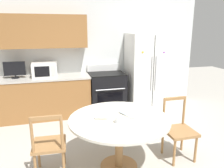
{
  "coord_description": "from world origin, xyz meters",
  "views": [
    {
      "loc": [
        -0.89,
        -2.45,
        1.9
      ],
      "look_at": [
        0.07,
        1.15,
        0.95
      ],
      "focal_mm": 35.0,
      "sensor_mm": 36.0,
      "label": 1
    }
  ],
  "objects": [
    {
      "name": "countertop_tv",
      "position": [
        -1.68,
        2.33,
        1.09
      ],
      "size": [
        0.42,
        0.16,
        0.35
      ],
      "color": "black",
      "rests_on": "kitchen_counter"
    },
    {
      "name": "microwave",
      "position": [
        -1.09,
        2.31,
        1.05
      ],
      "size": [
        0.5,
        0.39,
        0.3
      ],
      "color": "white",
      "rests_on": "kitchen_counter"
    },
    {
      "name": "kitchen_counter",
      "position": [
        -1.19,
        2.29,
        0.45
      ],
      "size": [
        2.05,
        0.64,
        0.9
      ],
      "color": "#936033",
      "rests_on": "ground_plane"
    },
    {
      "name": "mail_stack",
      "position": [
        0.1,
        0.22,
        0.75
      ],
      "size": [
        0.31,
        0.36,
        0.02
      ],
      "color": "white",
      "rests_on": "dining_table"
    },
    {
      "name": "candle_glass",
      "position": [
        -0.15,
        -0.0,
        0.78
      ],
      "size": [
        0.09,
        0.09,
        0.08
      ],
      "color": "silver",
      "rests_on": "dining_table"
    },
    {
      "name": "dining_chair_right",
      "position": [
        0.83,
        0.16,
        0.43
      ],
      "size": [
        0.42,
        0.42,
        0.9
      ],
      "rotation": [
        0.0,
        0.0,
        3.15
      ],
      "color": "#9E7042",
      "rests_on": "ground_plane"
    },
    {
      "name": "dining_table",
      "position": [
        -0.1,
        0.15,
        0.62
      ],
      "size": [
        1.35,
        1.35,
        0.74
      ],
      "color": "beige",
      "rests_on": "ground_plane"
    },
    {
      "name": "back_wall",
      "position": [
        -0.31,
        2.59,
        1.44
      ],
      "size": [
        5.2,
        0.44,
        2.6
      ],
      "color": "silver",
      "rests_on": "ground_plane"
    },
    {
      "name": "dining_chair_left",
      "position": [
        -1.02,
        0.22,
        0.43
      ],
      "size": [
        0.44,
        0.44,
        0.9
      ],
      "rotation": [
        0.0,
        0.0,
        6.23
      ],
      "color": "#9E7042",
      "rests_on": "ground_plane"
    },
    {
      "name": "oven_range",
      "position": [
        0.24,
        2.26,
        0.47
      ],
      "size": [
        0.79,
        0.68,
        1.08
      ],
      "color": "black",
      "rests_on": "ground_plane"
    },
    {
      "name": "folded_napkin",
      "position": [
        -0.33,
        0.17,
        0.77
      ],
      "size": [
        0.18,
        0.1,
        0.05
      ],
      "color": "silver",
      "rests_on": "dining_table"
    },
    {
      "name": "refrigerator",
      "position": [
        1.21,
        2.22,
        0.9
      ],
      "size": [
        0.91,
        0.74,
        1.79
      ],
      "color": "white",
      "rests_on": "ground_plane"
    }
  ]
}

